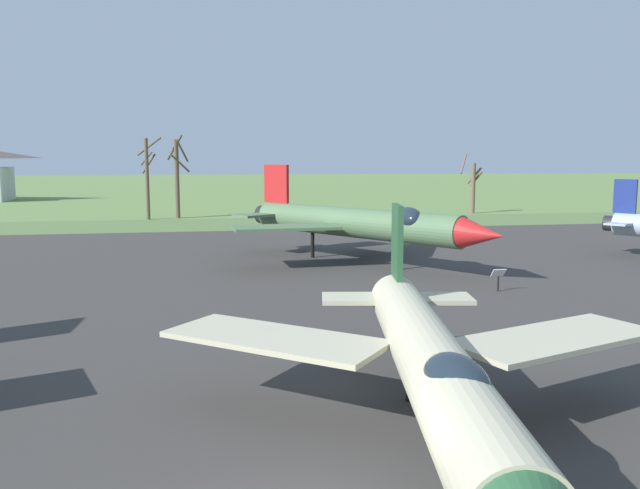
% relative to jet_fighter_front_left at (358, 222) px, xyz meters
% --- Properties ---
extents(asphalt_apron, '(80.43, 55.83, 0.05)m').
position_rel_jet_fighter_front_left_xyz_m(asphalt_apron, '(-6.98, -8.85, -2.42)').
color(asphalt_apron, '#383533').
rests_on(asphalt_apron, ground).
extents(grass_verge_strip, '(140.43, 12.00, 0.06)m').
position_rel_jet_fighter_front_left_xyz_m(grass_verge_strip, '(-6.98, 25.06, -2.42)').
color(grass_verge_strip, '#546E3C').
rests_on(grass_verge_strip, ground).
extents(jet_fighter_front_left, '(12.73, 15.92, 5.62)m').
position_rel_jet_fighter_front_left_xyz_m(jet_fighter_front_left, '(0.00, 0.00, 0.00)').
color(jet_fighter_front_left, '#4C6B47').
rests_on(jet_fighter_front_left, ground).
extents(info_placard_front_left, '(0.64, 0.33, 1.07)m').
position_rel_jet_fighter_front_left_xyz_m(info_placard_front_left, '(4.35, -8.42, -1.75)').
color(info_placard_front_left, black).
rests_on(info_placard_front_left, ground).
extents(jet_fighter_rear_center, '(11.57, 13.76, 4.61)m').
position_rel_jet_fighter_front_left_xyz_m(jet_fighter_rear_center, '(-4.22, -22.92, -0.51)').
color(jet_fighter_rear_center, '#B7B293').
rests_on(jet_fighter_rear_center, ground).
extents(bare_tree_far_left, '(2.52, 1.70, 8.35)m').
position_rel_jet_fighter_front_left_xyz_m(bare_tree_far_left, '(-13.97, 32.10, 2.05)').
color(bare_tree_far_left, brown).
rests_on(bare_tree_far_left, ground).
extents(bare_tree_left_of_center, '(2.39, 2.42, 8.64)m').
position_rel_jet_fighter_front_left_xyz_m(bare_tree_left_of_center, '(-11.05, 32.86, 2.09)').
color(bare_tree_left_of_center, brown).
rests_on(bare_tree_left_of_center, ground).
extents(bare_tree_center, '(2.88, 2.03, 6.79)m').
position_rel_jet_fighter_front_left_xyz_m(bare_tree_center, '(21.69, 33.47, 0.75)').
color(bare_tree_center, brown).
rests_on(bare_tree_center, ground).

